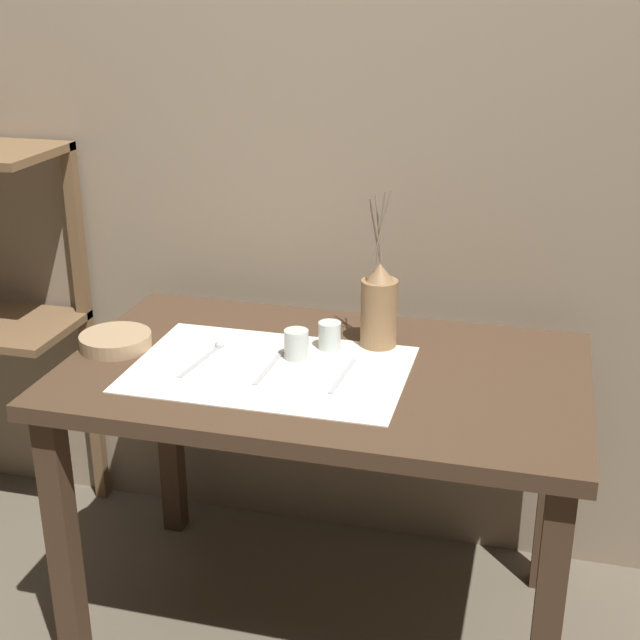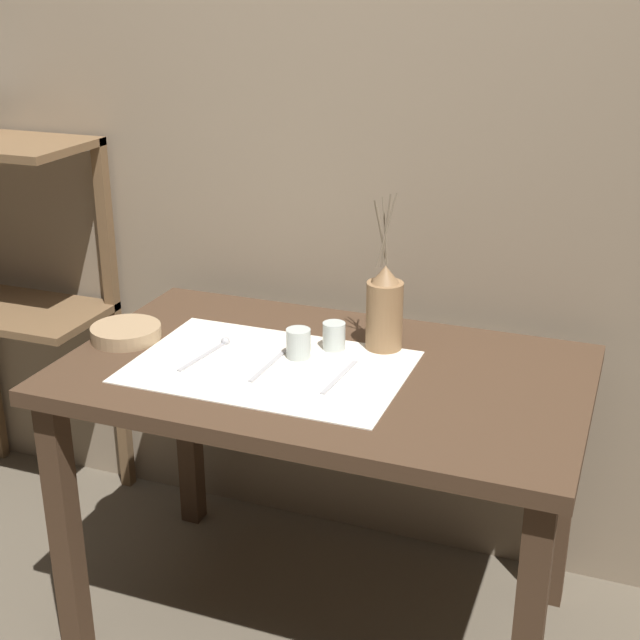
# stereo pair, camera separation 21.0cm
# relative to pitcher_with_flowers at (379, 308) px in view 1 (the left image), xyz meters

# --- Properties ---
(ground_plane) EXTENTS (12.00, 12.00, 0.00)m
(ground_plane) POSITION_rel_pitcher_with_flowers_xyz_m (-0.10, -0.16, -0.87)
(ground_plane) COLOR brown
(stone_wall_back) EXTENTS (7.00, 0.06, 2.40)m
(stone_wall_back) POSITION_rel_pitcher_with_flowers_xyz_m (-0.10, 0.33, 0.33)
(stone_wall_back) COLOR gray
(stone_wall_back) RESTS_ON ground_plane
(wooden_table) EXTENTS (1.25, 0.75, 0.76)m
(wooden_table) POSITION_rel_pitcher_with_flowers_xyz_m (-0.10, -0.16, -0.21)
(wooden_table) COLOR #422D1E
(wooden_table) RESTS_ON ground_plane
(linen_cloth) EXTENTS (0.66, 0.43, 0.00)m
(linen_cloth) POSITION_rel_pitcher_with_flowers_xyz_m (-0.22, -0.21, -0.10)
(linen_cloth) COLOR silver
(linen_cloth) RESTS_ON wooden_table
(pitcher_with_flowers) EXTENTS (0.09, 0.09, 0.40)m
(pitcher_with_flowers) POSITION_rel_pitcher_with_flowers_xyz_m (0.00, 0.00, 0.00)
(pitcher_with_flowers) COLOR olive
(pitcher_with_flowers) RESTS_ON wooden_table
(wooden_bowl) EXTENTS (0.18, 0.18, 0.04)m
(wooden_bowl) POSITION_rel_pitcher_with_flowers_xyz_m (-0.64, -0.18, -0.08)
(wooden_bowl) COLOR #9E7F5B
(wooden_bowl) RESTS_ON wooden_table
(glass_tumbler_near) EXTENTS (0.06, 0.06, 0.07)m
(glass_tumbler_near) POSITION_rel_pitcher_with_flowers_xyz_m (-0.18, -0.13, -0.06)
(glass_tumbler_near) COLOR #B7C1BC
(glass_tumbler_near) RESTS_ON wooden_table
(glass_tumbler_far) EXTENTS (0.06, 0.06, 0.07)m
(glass_tumbler_far) POSITION_rel_pitcher_with_flowers_xyz_m (-0.11, -0.05, -0.07)
(glass_tumbler_far) COLOR #B7C1BC
(glass_tumbler_far) RESTS_ON wooden_table
(spoon_outer) EXTENTS (0.04, 0.21, 0.02)m
(spoon_outer) POSITION_rel_pitcher_with_flowers_xyz_m (-0.39, -0.16, -0.10)
(spoon_outer) COLOR #A8A8AD
(spoon_outer) RESTS_ON wooden_table
(knife_center) EXTENTS (0.02, 0.20, 0.00)m
(knife_center) POSITION_rel_pitcher_with_flowers_xyz_m (-0.23, -0.21, -0.10)
(knife_center) COLOR #A8A8AD
(knife_center) RESTS_ON wooden_table
(fork_outer) EXTENTS (0.02, 0.20, 0.00)m
(fork_outer) POSITION_rel_pitcher_with_flowers_xyz_m (-0.04, -0.21, -0.10)
(fork_outer) COLOR #A8A8AD
(fork_outer) RESTS_ON wooden_table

